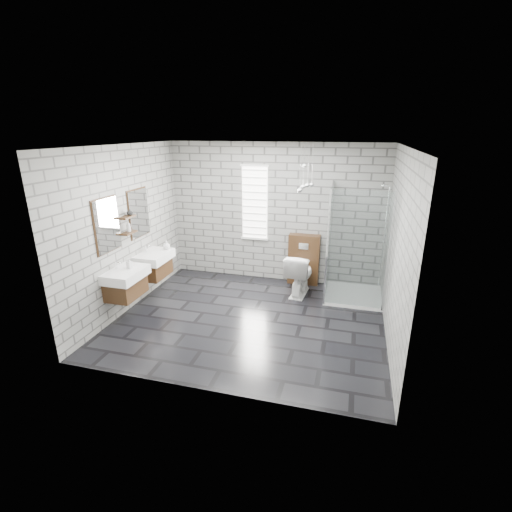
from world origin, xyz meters
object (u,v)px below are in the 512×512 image
at_px(cistern_panel, 304,259).
at_px(toilet, 300,274).
at_px(vanity_left, 124,275).
at_px(vanity_right, 152,258).
at_px(shower_enclosure, 349,273).

xyz_separation_m(cistern_panel, toilet, (0.00, -0.51, -0.11)).
bearing_deg(cistern_panel, vanity_left, -138.99).
distance_m(vanity_left, vanity_right, 0.87).
relative_size(shower_enclosure, toilet, 2.58).
relative_size(cistern_panel, shower_enclosure, 0.49).
xyz_separation_m(shower_enclosure, toilet, (-0.88, 0.00, -0.11)).
height_order(shower_enclosure, toilet, shower_enclosure).
relative_size(vanity_right, cistern_panel, 1.57).
distance_m(vanity_left, toilet, 3.05).
height_order(vanity_left, cistern_panel, vanity_left).
bearing_deg(cistern_panel, vanity_right, -152.35).
distance_m(vanity_left, cistern_panel, 3.36).
relative_size(vanity_left, cistern_panel, 1.57).
bearing_deg(shower_enclosure, vanity_right, -166.71).
height_order(vanity_right, cistern_panel, vanity_right).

